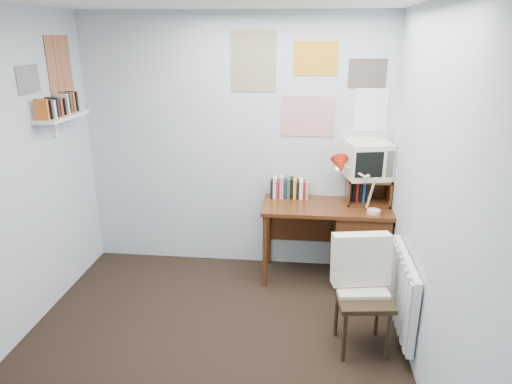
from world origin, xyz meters
TOP-DOWN VIEW (x-y plane):
  - ground at (0.00, 0.00)m, footprint 3.50×3.50m
  - back_wall at (0.00, 1.75)m, footprint 3.00×0.02m
  - right_wall at (1.50, 0.00)m, footprint 0.02×3.50m
  - desk at (1.17, 1.48)m, footprint 1.20×0.55m
  - desk_chair at (1.15, 0.41)m, footprint 0.48×0.47m
  - desk_lamp at (1.32, 1.32)m, footprint 0.37×0.34m
  - tv_riser at (1.29, 1.59)m, footprint 0.40×0.30m
  - crt_tv at (1.26, 1.61)m, footprint 0.46×0.44m
  - book_row at (0.66, 1.66)m, footprint 0.60×0.14m
  - radiator at (1.46, 0.55)m, footprint 0.09×0.80m
  - wall_shelf at (-1.40, 1.10)m, footprint 0.20×0.62m
  - posters_back at (0.70, 1.74)m, footprint 1.20×0.01m
  - posters_left at (-1.49, 1.10)m, footprint 0.01×0.70m

SIDE VIEW (x-z plane):
  - ground at x=0.00m, z-range 0.00..0.00m
  - desk at x=1.17m, z-range 0.03..0.79m
  - radiator at x=1.46m, z-range 0.12..0.72m
  - desk_chair at x=1.15m, z-range 0.00..0.85m
  - book_row at x=0.66m, z-range 0.76..0.98m
  - tv_riser at x=1.29m, z-range 0.76..1.01m
  - desk_lamp at x=1.32m, z-range 0.76..1.20m
  - crt_tv at x=1.26m, z-range 1.01..1.38m
  - back_wall at x=0.00m, z-range 0.00..2.50m
  - right_wall at x=1.50m, z-range 0.00..2.50m
  - wall_shelf at x=-1.40m, z-range 1.50..1.74m
  - posters_back at x=0.70m, z-range 1.40..2.30m
  - posters_left at x=-1.49m, z-range 1.70..2.30m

